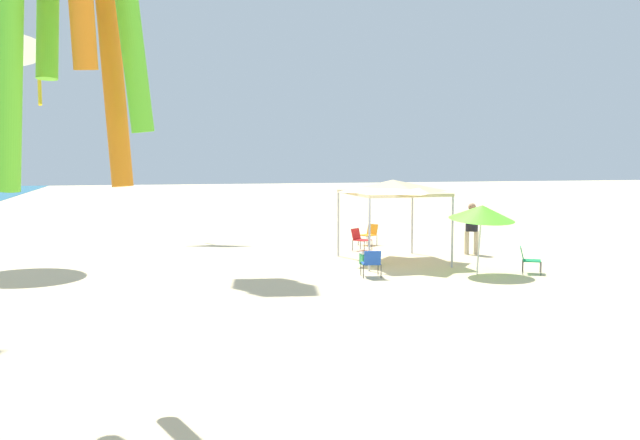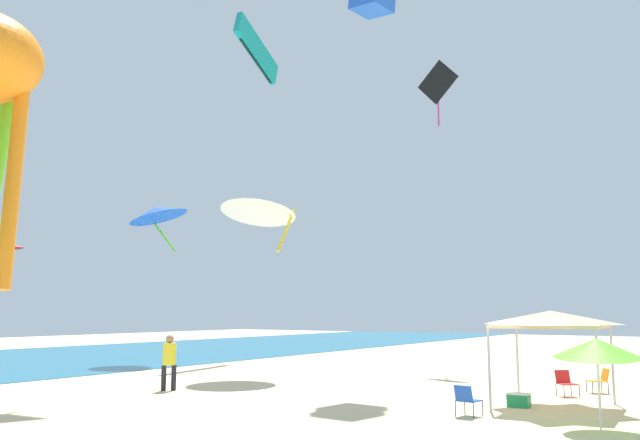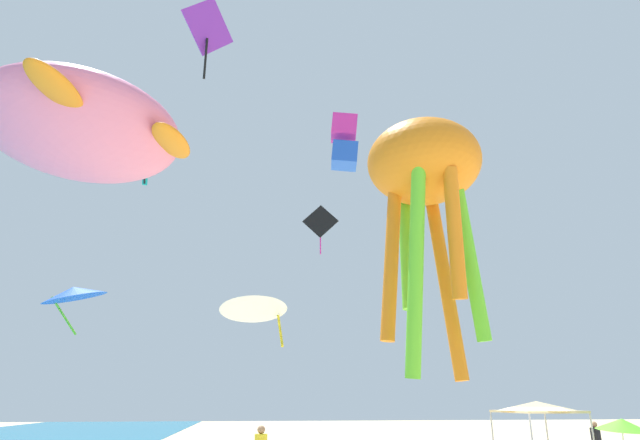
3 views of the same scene
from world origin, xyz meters
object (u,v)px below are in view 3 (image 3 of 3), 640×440
(kite_parafoil_teal, at_px, (146,153))
(kite_octopus_orange, at_px, (425,175))
(kite_box_magenta, at_px, (344,142))
(kite_diamond_black, at_px, (320,223))
(kite_delta_white, at_px, (254,304))
(kite_diamond_purple, at_px, (208,29))
(person_beachcomber, at_px, (596,439))
(kite_turtle_pink, at_px, (79,127))
(canopy_tent, at_px, (537,407))
(beach_umbrella, at_px, (622,424))
(kite_delta_blue, at_px, (74,293))

(kite_parafoil_teal, height_order, kite_octopus_orange, kite_parafoil_teal)
(kite_box_magenta, bearing_deg, kite_diamond_black, 10.92)
(kite_delta_white, xyz_separation_m, kite_diamond_purple, (-3.23, 2.87, 13.32))
(person_beachcomber, relative_size, kite_diamond_purple, 0.39)
(kite_turtle_pink, height_order, kite_diamond_purple, kite_diamond_purple)
(canopy_tent, bearing_deg, kite_box_magenta, 63.34)
(kite_octopus_orange, xyz_separation_m, kite_delta_white, (14.83, 3.85, -0.63))
(kite_turtle_pink, relative_size, kite_diamond_black, 1.73)
(person_beachcomber, xyz_separation_m, kite_box_magenta, (2.90, 11.10, 16.04))
(kite_box_magenta, height_order, kite_octopus_orange, kite_box_magenta)
(kite_turtle_pink, bearing_deg, kite_box_magenta, -161.11)
(kite_delta_white, bearing_deg, kite_diamond_black, -123.98)
(canopy_tent, distance_m, kite_delta_white, 13.79)
(beach_umbrella, xyz_separation_m, kite_delta_blue, (8.40, 23.79, 6.23))
(canopy_tent, bearing_deg, kite_diamond_purple, 92.86)
(beach_umbrella, distance_m, kite_diamond_purple, 25.60)
(person_beachcomber, bearing_deg, kite_diamond_black, 159.54)
(kite_turtle_pink, xyz_separation_m, kite_box_magenta, (15.20, -9.46, 7.97))
(canopy_tent, relative_size, kite_box_magenta, 1.10)
(kite_diamond_purple, bearing_deg, kite_turtle_pink, 48.91)
(kite_diamond_purple, bearing_deg, kite_delta_blue, -75.21)
(kite_octopus_orange, bearing_deg, kite_delta_white, 175.12)
(kite_parafoil_teal, bearing_deg, beach_umbrella, -133.58)
(canopy_tent, height_order, person_beachcomber, canopy_tent)
(kite_turtle_pink, xyz_separation_m, kite_parafoil_teal, (23.46, 3.46, 10.42))
(canopy_tent, height_order, kite_box_magenta, kite_box_magenta)
(beach_umbrella, height_order, kite_parafoil_teal, kite_parafoil_teal)
(canopy_tent, bearing_deg, kite_delta_blue, 76.54)
(person_beachcomber, bearing_deg, kite_octopus_orange, -109.12)
(kite_box_magenta, height_order, kite_diamond_black, kite_box_magenta)
(beach_umbrella, relative_size, person_beachcomber, 1.19)
(kite_delta_white, distance_m, kite_diamond_purple, 14.00)
(beach_umbrella, distance_m, kite_delta_blue, 25.99)
(kite_turtle_pink, height_order, kite_box_magenta, kite_box_magenta)
(kite_turtle_pink, bearing_deg, person_beachcomber, 171.69)
(person_beachcomber, height_order, kite_delta_white, kite_delta_white)
(kite_parafoil_teal, bearing_deg, kite_turtle_pink, 179.05)
(beach_umbrella, distance_m, kite_box_magenta, 19.32)
(kite_turtle_pink, bearing_deg, kite_diamond_purple, -138.28)
(kite_parafoil_teal, height_order, kite_delta_white, kite_parafoil_teal)
(kite_octopus_orange, bearing_deg, kite_box_magenta, 156.83)
(kite_delta_blue, distance_m, kite_diamond_black, 16.76)
(kite_box_magenta, distance_m, kite_diamond_purple, 9.72)
(person_beachcomber, height_order, kite_parafoil_teal, kite_parafoil_teal)
(canopy_tent, bearing_deg, beach_umbrella, -150.64)
(kite_box_magenta, bearing_deg, kite_diamond_purple, 129.47)
(kite_diamond_black, relative_size, kite_parafoil_teal, 0.68)
(kite_delta_blue, xyz_separation_m, kite_diamond_purple, (-6.05, -6.45, 12.45))
(canopy_tent, xyz_separation_m, kite_octopus_orange, (-12.38, 8.86, 5.39))
(kite_delta_blue, relative_size, kite_box_magenta, 1.39)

